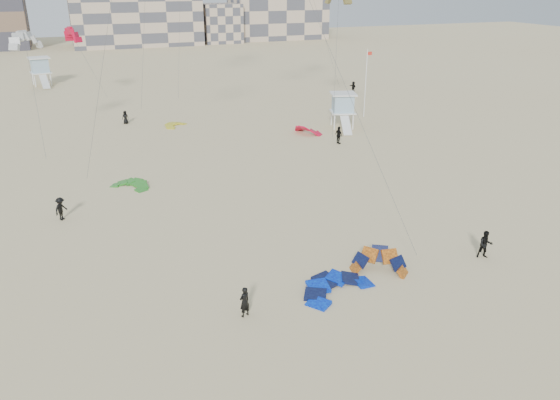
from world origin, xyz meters
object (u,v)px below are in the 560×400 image
object	(u,v)px
kite_ground_blue	(336,290)
kitesurfer_main	(245,302)
kite_ground_orange	(379,271)
lifeguard_tower_near	(343,110)

from	to	relation	value
kite_ground_blue	kitesurfer_main	bearing A→B (deg)	167.29
kite_ground_orange	lifeguard_tower_near	size ratio (longest dim) A/B	0.56
kite_ground_orange	kitesurfer_main	size ratio (longest dim) A/B	1.93
lifeguard_tower_near	kite_ground_blue	bearing A→B (deg)	-100.39
kitesurfer_main	kite_ground_blue	bearing A→B (deg)	162.77
kitesurfer_main	lifeguard_tower_near	world-z (taller)	lifeguard_tower_near
kitesurfer_main	kite_ground_orange	bearing A→B (deg)	167.09
kite_ground_blue	kite_ground_orange	distance (m)	3.55
kite_ground_blue	kite_ground_orange	world-z (taller)	kite_ground_orange
kite_ground_blue	lifeguard_tower_near	distance (m)	36.72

